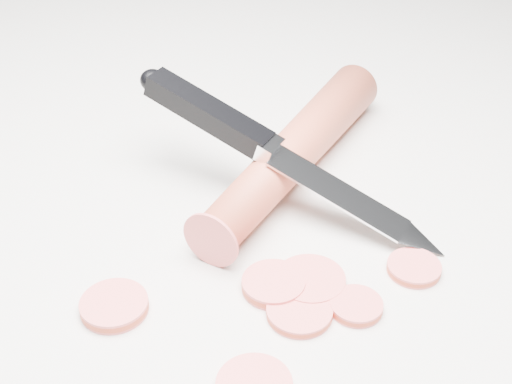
# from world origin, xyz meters

# --- Properties ---
(ground) EXTENTS (2.40, 2.40, 0.00)m
(ground) POSITION_xyz_m (0.00, 0.00, 0.00)
(ground) COLOR silver
(ground) RESTS_ON ground
(carrot) EXTENTS (0.11, 0.22, 0.03)m
(carrot) POSITION_xyz_m (0.01, 0.08, 0.02)
(carrot) COLOR #BE422B
(carrot) RESTS_ON ground
(carrot_slice_0) EXTENTS (0.04, 0.04, 0.01)m
(carrot_slice_0) POSITION_xyz_m (-0.08, -0.07, 0.00)
(carrot_slice_0) COLOR #E25251
(carrot_slice_0) RESTS_ON ground
(carrot_slice_1) EXTENTS (0.04, 0.04, 0.01)m
(carrot_slice_1) POSITION_xyz_m (0.02, -0.06, 0.00)
(carrot_slice_1) COLOR #E25251
(carrot_slice_1) RESTS_ON ground
(carrot_slice_2) EXTENTS (0.04, 0.04, 0.01)m
(carrot_slice_2) POSITION_xyz_m (0.03, -0.03, 0.00)
(carrot_slice_2) COLOR #E25251
(carrot_slice_2) RESTS_ON ground
(carrot_slice_4) EXTENTS (0.03, 0.03, 0.01)m
(carrot_slice_4) POSITION_xyz_m (0.09, -0.01, 0.00)
(carrot_slice_4) COLOR #E25251
(carrot_slice_4) RESTS_ON ground
(carrot_slice_5) EXTENTS (0.04, 0.04, 0.01)m
(carrot_slice_5) POSITION_xyz_m (0.01, -0.04, 0.00)
(carrot_slice_5) COLOR #E25251
(carrot_slice_5) RESTS_ON ground
(carrot_slice_6) EXTENTS (0.03, 0.03, 0.01)m
(carrot_slice_6) POSITION_xyz_m (0.06, -0.05, 0.00)
(carrot_slice_6) COLOR #E25251
(carrot_slice_6) RESTS_ON ground
(kitchen_knife) EXTENTS (0.22, 0.10, 0.07)m
(kitchen_knife) POSITION_xyz_m (0.01, 0.05, 0.04)
(kitchen_knife) COLOR silver
(kitchen_knife) RESTS_ON ground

